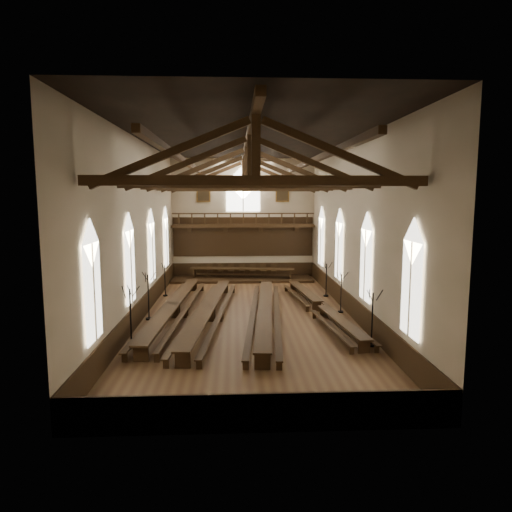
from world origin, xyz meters
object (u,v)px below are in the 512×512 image
at_px(refectory_row_b, 209,310).
at_px(candelabrum_right_mid, 341,300).
at_px(refectory_row_d, 320,306).
at_px(refectory_row_a, 174,307).
at_px(refectory_row_c, 265,311).
at_px(dais, 242,279).
at_px(candelabrum_right_far, 326,286).
at_px(candelabrum_left_near, 131,327).
at_px(candelabrum_left_far, 165,286).
at_px(candelabrum_left_mid, 149,305).
at_px(high_table, 242,270).
at_px(candelabrum_right_near, 372,329).

relative_size(refectory_row_b, candelabrum_right_mid, 6.18).
relative_size(refectory_row_b, refectory_row_d, 1.08).
distance_m(refectory_row_a, refectory_row_c, 5.29).
distance_m(refectory_row_d, candelabrum_right_mid, 1.43).
xyz_separation_m(refectory_row_c, candelabrum_right_mid, (4.60, 1.65, 0.15)).
xyz_separation_m(dais, candelabrum_right_far, (5.68, -6.37, 0.64)).
height_order(refectory_row_a, candelabrum_right_far, candelabrum_right_far).
distance_m(refectory_row_c, candelabrum_left_near, 7.54).
bearing_deg(refectory_row_d, refectory_row_a, -179.55).
bearing_deg(candelabrum_left_far, refectory_row_d, -29.16).
xyz_separation_m(refectory_row_c, candelabrum_left_mid, (-6.50, 0.58, 0.23)).
xyz_separation_m(high_table, candelabrum_right_near, (5.68, -16.90, -0.07)).
bearing_deg(candelabrum_left_near, candelabrum_left_mid, 90.00).
bearing_deg(candelabrum_right_far, refectory_row_c, -127.32).
bearing_deg(dais, refectory_row_a, -109.94).
height_order(refectory_row_a, dais, refectory_row_a).
bearing_deg(candelabrum_right_near, candelabrum_right_far, 90.00).
relative_size(refectory_row_a, candelabrum_right_far, 6.23).
bearing_deg(candelabrum_left_far, dais, 46.77).
relative_size(refectory_row_c, candelabrum_left_mid, 5.55).
height_order(high_table, candelabrum_right_near, candelabrum_right_near).
height_order(refectory_row_b, candelabrum_right_mid, candelabrum_right_mid).
bearing_deg(candelabrum_left_far, refectory_row_a, -76.49).
bearing_deg(candelabrum_left_far, candelabrum_left_near, -90.00).
relative_size(refectory_row_c, candelabrum_left_near, 5.33).
xyz_separation_m(refectory_row_b, candelabrum_right_mid, (7.72, 1.35, 0.15)).
xyz_separation_m(dais, candelabrum_left_near, (-5.42, -16.22, 0.76)).
height_order(refectory_row_a, refectory_row_c, refectory_row_a).
xyz_separation_m(dais, high_table, (0.00, 0.00, 0.78)).
relative_size(candelabrum_left_mid, candelabrum_right_mid, 1.11).
bearing_deg(high_table, refectory_row_d, -68.80).
bearing_deg(candelabrum_right_far, candelabrum_left_near, -138.41).
height_order(refectory_row_c, candelabrum_right_near, candelabrum_right_near).
distance_m(refectory_row_b, candelabrum_left_near, 5.34).
relative_size(candelabrum_left_near, candelabrum_right_mid, 1.16).
bearing_deg(dais, candelabrum_left_mid, -114.62).
xyz_separation_m(refectory_row_c, high_table, (-1.08, 12.41, 0.29)).
height_order(refectory_row_a, high_table, high_table).
distance_m(refectory_row_b, candelabrum_left_far, 7.19).
distance_m(refectory_row_b, candelabrum_right_mid, 7.83).
xyz_separation_m(candelabrum_right_mid, candelabrum_right_far, (0.00, 4.39, -0.01)).
distance_m(refectory_row_a, candelabrum_left_near, 5.12).
xyz_separation_m(refectory_row_c, refectory_row_d, (3.27, 1.19, -0.08)).
bearing_deg(refectory_row_a, candelabrum_right_near, -29.86).
height_order(candelabrum_right_mid, candelabrum_right_far, candelabrum_right_mid).
relative_size(refectory_row_a, refectory_row_c, 1.00).
xyz_separation_m(refectory_row_a, refectory_row_b, (2.06, -0.82, -0.00)).
xyz_separation_m(refectory_row_a, refectory_row_d, (8.44, 0.07, -0.09)).
height_order(candelabrum_right_near, candelabrum_right_far, candelabrum_right_near).
bearing_deg(candelabrum_right_mid, candelabrum_left_far, 155.78).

